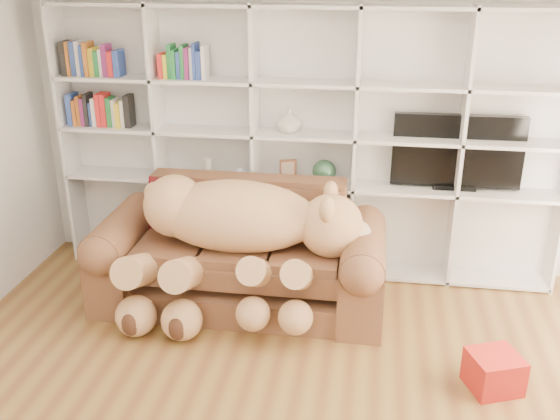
% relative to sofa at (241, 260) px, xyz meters
% --- Properties ---
extents(wall_back, '(5.00, 0.02, 2.70)m').
position_rel_sofa_xyz_m(wall_back, '(0.45, 0.86, 0.97)').
color(wall_back, white).
rests_on(wall_back, floor).
extents(bookshelf, '(4.43, 0.35, 2.40)m').
position_rel_sofa_xyz_m(bookshelf, '(0.21, 0.72, 0.93)').
color(bookshelf, silver).
rests_on(bookshelf, floor).
extents(sofa, '(2.37, 1.02, 1.00)m').
position_rel_sofa_xyz_m(sofa, '(0.00, 0.00, 0.00)').
color(sofa, brown).
rests_on(sofa, floor).
extents(teddy_bear, '(1.94, 1.02, 1.13)m').
position_rel_sofa_xyz_m(teddy_bear, '(0.00, -0.20, 0.34)').
color(teddy_bear, tan).
rests_on(teddy_bear, sofa).
extents(throw_pillow, '(0.54, 0.44, 0.50)m').
position_rel_sofa_xyz_m(throw_pillow, '(-0.63, 0.17, 0.37)').
color(throw_pillow, '#5D101A').
rests_on(throw_pillow, sofa).
extents(gift_box, '(0.41, 0.40, 0.26)m').
position_rel_sofa_xyz_m(gift_box, '(1.94, -0.90, -0.25)').
color(gift_box, '#B32017').
rests_on(gift_box, floor).
extents(tv, '(1.10, 0.18, 0.65)m').
position_rel_sofa_xyz_m(tv, '(1.75, 0.71, 0.81)').
color(tv, black).
rests_on(tv, bookshelf).
extents(picture_frame, '(0.15, 0.06, 0.19)m').
position_rel_sofa_xyz_m(picture_frame, '(0.30, 0.66, 0.59)').
color(picture_frame, '#58301E').
rests_on(picture_frame, bookshelf).
extents(green_vase, '(0.21, 0.21, 0.21)m').
position_rel_sofa_xyz_m(green_vase, '(0.62, 0.66, 0.59)').
color(green_vase, '#295135').
rests_on(green_vase, bookshelf).
extents(figurine_tall, '(0.11, 0.11, 0.18)m').
position_rel_sofa_xyz_m(figurine_tall, '(-0.43, 0.66, 0.58)').
color(figurine_tall, silver).
rests_on(figurine_tall, bookshelf).
extents(figurine_short, '(0.09, 0.09, 0.13)m').
position_rel_sofa_xyz_m(figurine_short, '(-0.44, 0.66, 0.55)').
color(figurine_short, silver).
rests_on(figurine_short, bookshelf).
extents(snow_globe, '(0.10, 0.10, 0.10)m').
position_rel_sofa_xyz_m(snow_globe, '(-0.14, 0.66, 0.54)').
color(snow_globe, white).
rests_on(snow_globe, bookshelf).
extents(shelf_vase, '(0.21, 0.21, 0.21)m').
position_rel_sofa_xyz_m(shelf_vase, '(0.31, 0.66, 1.04)').
color(shelf_vase, beige).
rests_on(shelf_vase, bookshelf).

